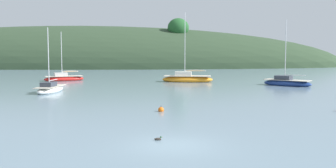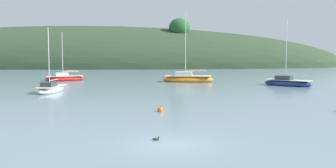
# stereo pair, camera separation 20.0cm
# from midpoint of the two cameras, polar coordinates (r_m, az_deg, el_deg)

# --- Properties ---
(ground_plane) EXTENTS (400.00, 400.00, 0.00)m
(ground_plane) POSITION_cam_midpoint_polar(r_m,az_deg,el_deg) (19.02, 0.68, -8.92)
(ground_plane) COLOR slate
(far_shoreline_hill) EXTENTS (150.00, 36.00, 25.84)m
(far_shoreline_hill) POSITION_cam_midpoint_polar(r_m,az_deg,el_deg) (110.77, -13.38, 2.58)
(far_shoreline_hill) COLOR #2D422B
(far_shoreline_hill) RESTS_ON ground
(sailboat_cream_ketch) EXTENTS (6.11, 4.14, 7.45)m
(sailboat_cream_ketch) POSITION_cam_midpoint_polar(r_m,az_deg,el_deg) (59.99, -14.83, 0.83)
(sailboat_cream_ketch) COLOR red
(sailboat_cream_ketch) RESTS_ON ground
(sailboat_navy_dinghy) EXTENTS (2.47, 5.66, 7.15)m
(sailboat_navy_dinghy) POSITION_cam_midpoint_polar(r_m,az_deg,el_deg) (43.94, -16.73, -0.72)
(sailboat_navy_dinghy) COLOR white
(sailboat_navy_dinghy) RESTS_ON ground
(sailboat_black_sloop) EXTENTS (6.22, 5.50, 8.70)m
(sailboat_black_sloop) POSITION_cam_midpoint_polar(r_m,az_deg,el_deg) (52.15, 17.22, 0.18)
(sailboat_black_sloop) COLOR navy
(sailboat_black_sloop) RESTS_ON ground
(sailboat_teal_outer) EXTENTS (7.50, 3.25, 10.16)m
(sailboat_teal_outer) POSITION_cam_midpoint_polar(r_m,az_deg,el_deg) (55.93, 3.00, 0.77)
(sailboat_teal_outer) COLOR orange
(sailboat_teal_outer) RESTS_ON ground
(mooring_buoy_inner) EXTENTS (0.44, 0.44, 0.54)m
(mooring_buoy_inner) POSITION_cam_midpoint_polar(r_m,az_deg,el_deg) (29.04, -0.94, -3.81)
(mooring_buoy_inner) COLOR orange
(mooring_buoy_inner) RESTS_ON ground
(duck_lone_left) EXTENTS (0.42, 0.19, 0.24)m
(duck_lone_left) POSITION_cam_midpoint_polar(r_m,az_deg,el_deg) (19.98, -1.47, -8.08)
(duck_lone_left) COLOR #2D2823
(duck_lone_left) RESTS_ON ground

